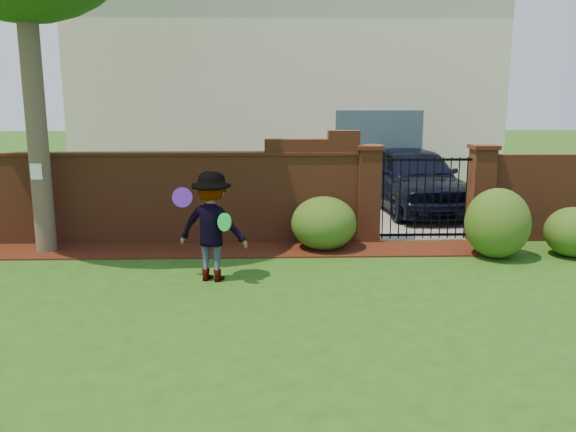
{
  "coord_description": "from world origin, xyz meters",
  "views": [
    {
      "loc": [
        0.49,
        -7.21,
        2.83
      ],
      "look_at": [
        0.76,
        1.4,
        1.05
      ],
      "focal_mm": 36.88,
      "sensor_mm": 36.0,
      "label": 1
    }
  ],
  "objects_px": {
    "car": "(417,180)",
    "man": "(211,227)",
    "frisbee_green": "(224,222)",
    "frisbee_purple": "(182,197)"
  },
  "relations": [
    {
      "from": "car",
      "to": "man",
      "type": "relative_size",
      "value": 2.76
    },
    {
      "from": "man",
      "to": "frisbee_green",
      "type": "height_order",
      "value": "man"
    },
    {
      "from": "car",
      "to": "frisbee_purple",
      "type": "xyz_separation_m",
      "value": [
        -4.87,
        -5.38,
        0.52
      ]
    },
    {
      "from": "man",
      "to": "frisbee_purple",
      "type": "distance_m",
      "value": 0.63
    },
    {
      "from": "man",
      "to": "car",
      "type": "bearing_deg",
      "value": -113.53
    },
    {
      "from": "car",
      "to": "frisbee_purple",
      "type": "bearing_deg",
      "value": -137.51
    },
    {
      "from": "man",
      "to": "frisbee_purple",
      "type": "height_order",
      "value": "man"
    },
    {
      "from": "frisbee_purple",
      "to": "man",
      "type": "bearing_deg",
      "value": 10.87
    },
    {
      "from": "frisbee_green",
      "to": "frisbee_purple",
      "type": "bearing_deg",
      "value": 162.76
    },
    {
      "from": "car",
      "to": "man",
      "type": "height_order",
      "value": "man"
    }
  ]
}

